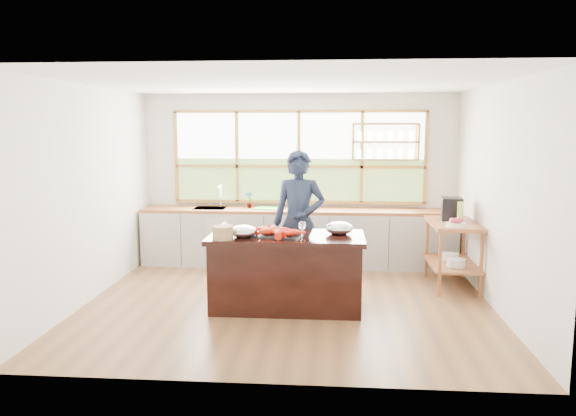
# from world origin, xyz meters

# --- Properties ---
(ground_plane) EXTENTS (5.00, 5.00, 0.00)m
(ground_plane) POSITION_xyz_m (0.00, 0.00, 0.00)
(ground_plane) COLOR brown
(room_shell) EXTENTS (5.02, 4.52, 2.71)m
(room_shell) POSITION_xyz_m (0.02, 0.51, 1.75)
(room_shell) COLOR silver
(room_shell) RESTS_ON ground_plane
(back_counter) EXTENTS (4.90, 0.63, 0.90)m
(back_counter) POSITION_xyz_m (-0.02, 1.94, 0.45)
(back_counter) COLOR #B5B3AA
(back_counter) RESTS_ON ground_plane
(right_shelf_unit) EXTENTS (0.62, 1.10, 0.90)m
(right_shelf_unit) POSITION_xyz_m (2.19, 0.89, 0.60)
(right_shelf_unit) COLOR #A25B30
(right_shelf_unit) RESTS_ON ground_plane
(island) EXTENTS (1.85, 0.90, 0.90)m
(island) POSITION_xyz_m (0.00, -0.20, 0.45)
(island) COLOR black
(island) RESTS_ON ground_plane
(cook) EXTENTS (0.73, 0.53, 1.88)m
(cook) POSITION_xyz_m (0.11, 0.46, 0.94)
(cook) COLOR #192237
(cook) RESTS_ON ground_plane
(potted_plant) EXTENTS (0.17, 0.13, 0.28)m
(potted_plant) POSITION_xyz_m (-0.78, 2.00, 1.04)
(potted_plant) COLOR slate
(potted_plant) RESTS_ON back_counter
(cutting_board) EXTENTS (0.46, 0.39, 0.01)m
(cutting_board) POSITION_xyz_m (-0.47, 1.94, 0.91)
(cutting_board) COLOR #50C33E
(cutting_board) RESTS_ON back_counter
(espresso_machine) EXTENTS (0.30, 0.32, 0.31)m
(espresso_machine) POSITION_xyz_m (2.19, 1.06, 1.06)
(espresso_machine) COLOR black
(espresso_machine) RESTS_ON right_shelf_unit
(wine_bottle) EXTENTS (0.08, 0.08, 0.29)m
(wine_bottle) POSITION_xyz_m (2.24, 0.78, 1.05)
(wine_bottle) COLOR #B1C857
(wine_bottle) RESTS_ON right_shelf_unit
(fruit_bowl) EXTENTS (0.25, 0.25, 0.11)m
(fruit_bowl) POSITION_xyz_m (2.14, 0.55, 0.94)
(fruit_bowl) COLOR white
(fruit_bowl) RESTS_ON right_shelf_unit
(slate_board) EXTENTS (0.62, 0.50, 0.02)m
(slate_board) POSITION_xyz_m (-0.10, -0.27, 0.91)
(slate_board) COLOR black
(slate_board) RESTS_ON island
(lobster_pile) EXTENTS (0.55, 0.48, 0.08)m
(lobster_pile) POSITION_xyz_m (-0.11, -0.28, 0.96)
(lobster_pile) COLOR #EC3206
(lobster_pile) RESTS_ON slate_board
(mixing_bowl_left) EXTENTS (0.31, 0.31, 0.15)m
(mixing_bowl_left) POSITION_xyz_m (-0.49, -0.36, 0.97)
(mixing_bowl_left) COLOR silver
(mixing_bowl_left) RESTS_ON island
(mixing_bowl_right) EXTENTS (0.33, 0.33, 0.16)m
(mixing_bowl_right) POSITION_xyz_m (0.63, -0.08, 0.97)
(mixing_bowl_right) COLOR silver
(mixing_bowl_right) RESTS_ON island
(wine_glass) EXTENTS (0.08, 0.08, 0.22)m
(wine_glass) POSITION_xyz_m (0.20, -0.49, 1.06)
(wine_glass) COLOR white
(wine_glass) RESTS_ON island
(wicker_basket) EXTENTS (0.24, 0.24, 0.15)m
(wicker_basket) POSITION_xyz_m (-0.71, -0.50, 0.98)
(wicker_basket) COLOR tan
(wicker_basket) RESTS_ON island
(parchment_roll) EXTENTS (0.08, 0.30, 0.08)m
(parchment_roll) POSITION_xyz_m (-0.83, 0.08, 0.94)
(parchment_roll) COLOR silver
(parchment_roll) RESTS_ON island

